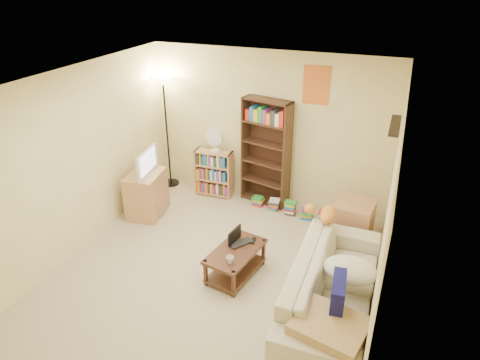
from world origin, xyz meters
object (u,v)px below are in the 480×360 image
(sofa, at_px, (332,286))
(mug, at_px, (230,260))
(tabby_cat, at_px, (325,213))
(coffee_table, at_px, (236,259))
(television, at_px, (143,162))
(end_cabinet, at_px, (328,343))
(desk_fan, at_px, (214,139))
(side_table, at_px, (353,221))
(laptop, at_px, (243,245))
(short_bookshelf, at_px, (214,173))
(floor_lamp, at_px, (164,100))
(tv_stand, at_px, (147,194))
(tall_bookshelf, at_px, (266,150))

(sofa, bearing_deg, mug, 93.51)
(tabby_cat, relative_size, coffee_table, 0.56)
(television, xyz_separation_m, end_cabinet, (3.26, -1.90, -0.63))
(desk_fan, bearing_deg, side_table, -11.85)
(sofa, distance_m, end_cabinet, 0.80)
(coffee_table, distance_m, desk_fan, 2.33)
(television, height_order, desk_fan, desk_fan)
(laptop, distance_m, television, 2.17)
(sofa, height_order, desk_fan, desk_fan)
(side_table, distance_m, end_cabinet, 2.35)
(short_bookshelf, distance_m, floor_lamp, 1.49)
(sofa, distance_m, coffee_table, 1.28)
(floor_lamp, distance_m, end_cabinet, 4.74)
(short_bookshelf, relative_size, desk_fan, 1.93)
(laptop, height_order, end_cabinet, end_cabinet)
(sofa, xyz_separation_m, laptop, (-1.21, 0.31, 0.06))
(coffee_table, distance_m, tv_stand, 2.11)
(sofa, height_order, floor_lamp, floor_lamp)
(sofa, distance_m, tall_bookshelf, 2.73)
(coffee_table, height_order, desk_fan, desk_fan)
(sofa, height_order, laptop, sofa)
(short_bookshelf, bearing_deg, tall_bookshelf, 3.13)
(short_bookshelf, xyz_separation_m, end_cabinet, (2.53, -2.90, -0.13))
(laptop, bearing_deg, short_bookshelf, 67.62)
(mug, relative_size, end_cabinet, 0.15)
(sofa, distance_m, side_table, 1.56)
(floor_lamp, bearing_deg, sofa, -33.07)
(end_cabinet, bearing_deg, short_bookshelf, 131.10)
(tv_stand, xyz_separation_m, short_bookshelf, (0.73, 1.00, 0.05))
(sofa, height_order, television, television)
(laptop, xyz_separation_m, mug, (-0.02, -0.39, 0.03))
(tabby_cat, relative_size, floor_lamp, 0.26)
(laptop, distance_m, side_table, 1.75)
(tabby_cat, height_order, short_bookshelf, tabby_cat)
(mug, distance_m, side_table, 2.06)
(laptop, bearing_deg, side_table, -11.24)
(sofa, xyz_separation_m, tv_stand, (-3.16, 1.11, 0.03))
(coffee_table, height_order, mug, mug)
(tabby_cat, bearing_deg, laptop, -148.49)
(sofa, distance_m, floor_lamp, 4.19)
(tall_bookshelf, height_order, side_table, tall_bookshelf)
(side_table, bearing_deg, end_cabinet, -87.97)
(coffee_table, height_order, laptop, laptop)
(short_bookshelf, bearing_deg, floor_lamp, 173.10)
(sofa, relative_size, tall_bookshelf, 1.28)
(coffee_table, height_order, television, television)
(desk_fan, bearing_deg, tall_bookshelf, 8.17)
(desk_fan, bearing_deg, floor_lamp, 172.79)
(sofa, relative_size, laptop, 6.25)
(television, xyz_separation_m, floor_lamp, (-0.19, 1.08, 0.66))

